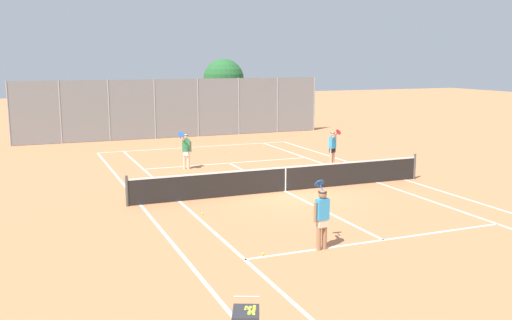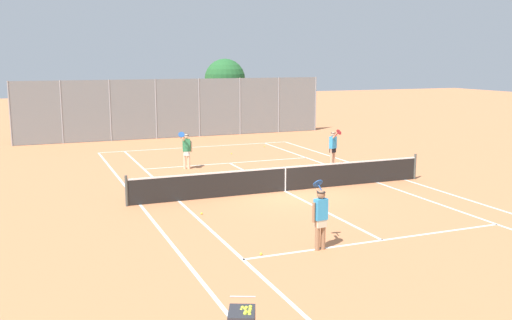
% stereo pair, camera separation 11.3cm
% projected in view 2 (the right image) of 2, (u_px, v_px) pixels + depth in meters
% --- Properties ---
extents(ground_plane, '(120.00, 120.00, 0.00)m').
position_uv_depth(ground_plane, '(285.00, 191.00, 21.64)').
color(ground_plane, '#CC7A4C').
extents(court_line_markings, '(11.10, 23.90, 0.01)m').
position_uv_depth(court_line_markings, '(285.00, 191.00, 21.64)').
color(court_line_markings, silver).
rests_on(court_line_markings, ground).
extents(tennis_net, '(12.00, 0.10, 1.07)m').
position_uv_depth(tennis_net, '(285.00, 178.00, 21.55)').
color(tennis_net, '#474C47').
rests_on(tennis_net, ground).
extents(player_near_side, '(0.60, 0.78, 1.77)m').
position_uv_depth(player_near_side, '(320.00, 215.00, 14.88)').
color(player_near_side, '#936B4C').
rests_on(player_near_side, ground).
extents(player_far_left, '(0.75, 0.72, 1.77)m').
position_uv_depth(player_far_left, '(186.00, 149.00, 25.86)').
color(player_far_left, beige).
rests_on(player_far_left, ground).
extents(player_far_right, '(0.44, 0.88, 1.77)m').
position_uv_depth(player_far_right, '(333.00, 146.00, 26.70)').
color(player_far_right, '#D8A884').
rests_on(player_far_right, ground).
extents(loose_tennis_ball_0, '(0.07, 0.07, 0.07)m').
position_uv_depth(loose_tennis_ball_0, '(346.00, 178.00, 23.90)').
color(loose_tennis_ball_0, '#D1DB33').
rests_on(loose_tennis_ball_0, ground).
extents(loose_tennis_ball_1, '(0.07, 0.07, 0.07)m').
position_uv_depth(loose_tennis_ball_1, '(202.00, 213.00, 18.41)').
color(loose_tennis_ball_1, '#D1DB33').
rests_on(loose_tennis_ball_1, ground).
extents(loose_tennis_ball_2, '(0.07, 0.07, 0.07)m').
position_uv_depth(loose_tennis_ball_2, '(317.00, 169.00, 25.81)').
color(loose_tennis_ball_2, '#D1DB33').
rests_on(loose_tennis_ball_2, ground).
extents(loose_tennis_ball_3, '(0.07, 0.07, 0.07)m').
position_uv_depth(loose_tennis_ball_3, '(264.00, 146.00, 32.53)').
color(loose_tennis_ball_3, '#D1DB33').
rests_on(loose_tennis_ball_3, ground).
extents(loose_tennis_ball_4, '(0.07, 0.07, 0.07)m').
position_uv_depth(loose_tennis_ball_4, '(231.00, 154.00, 30.07)').
color(loose_tennis_ball_4, '#D1DB33').
rests_on(loose_tennis_ball_4, ground).
extents(loose_tennis_ball_5, '(0.07, 0.07, 0.07)m').
position_uv_depth(loose_tennis_ball_5, '(261.00, 254.00, 14.59)').
color(loose_tennis_ball_5, '#D1DB33').
rests_on(loose_tennis_ball_5, ground).
extents(back_fence, '(19.73, 0.08, 3.74)m').
position_uv_depth(back_fence, '(178.00, 108.00, 36.14)').
color(back_fence, gray).
rests_on(back_fence, ground).
extents(tree_behind_left, '(2.86, 2.86, 4.98)m').
position_uv_depth(tree_behind_left, '(224.00, 81.00, 40.17)').
color(tree_behind_left, brown).
rests_on(tree_behind_left, ground).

